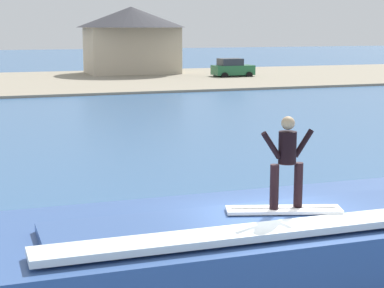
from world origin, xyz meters
The scene contains 6 objects.
wave_crest centered at (0.34, 0.33, 0.76)m, with size 10.52×3.75×1.61m.
surfboard centered at (0.16, -0.08, 1.64)m, with size 2.11×1.04×0.06m.
surfer centered at (0.20, -0.08, 2.59)m, with size 1.02×0.32×1.66m.
shoreline_bank centered at (0.00, 47.47, 0.09)m, with size 120.00×23.59×0.18m.
car_far_shore centered at (18.68, 47.00, 0.95)m, with size 3.81×2.27×1.86m.
house_gabled_white centered at (10.70, 54.19, 4.08)m, with size 10.97×10.97×6.78m.
Camera 1 is at (-5.07, -10.19, 4.89)m, focal length 60.83 mm.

